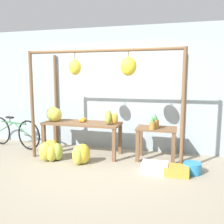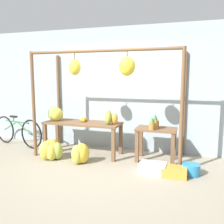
% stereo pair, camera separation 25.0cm
% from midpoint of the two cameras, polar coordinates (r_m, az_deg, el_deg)
% --- Properties ---
extents(ground_plane, '(20.00, 20.00, 0.00)m').
position_cam_midpoint_polar(ground_plane, '(4.66, -2.85, -13.16)').
color(ground_plane, gray).
extents(shop_wall_back, '(8.00, 0.08, 2.80)m').
position_cam_midpoint_polar(shop_wall_back, '(5.80, 2.50, 5.25)').
color(shop_wall_back, '#99A8B2').
rests_on(shop_wall_back, ground_plane).
extents(stall_awning, '(3.08, 1.19, 2.20)m').
position_cam_midpoint_polar(stall_awning, '(4.93, 0.42, 6.64)').
color(stall_awning, brown).
rests_on(stall_awning, ground_plane).
extents(display_table_main, '(1.67, 0.62, 0.71)m').
position_cam_midpoint_polar(display_table_main, '(5.44, -5.40, -3.41)').
color(display_table_main, brown).
rests_on(display_table_main, ground_plane).
extents(display_table_side, '(0.79, 0.50, 0.67)m').
position_cam_midpoint_polar(display_table_side, '(5.11, 11.45, -5.46)').
color(display_table_side, brown).
rests_on(display_table_side, ground_plane).
extents(banana_pile_on_table, '(0.41, 0.39, 0.33)m').
position_cam_midpoint_polar(banana_pile_on_table, '(5.63, -11.56, -0.43)').
color(banana_pile_on_table, gold).
rests_on(banana_pile_on_table, display_table_main).
extents(orange_pile, '(0.14, 0.23, 0.08)m').
position_cam_midpoint_polar(orange_pile, '(5.47, -5.28, -1.78)').
color(orange_pile, orange).
rests_on(orange_pile, display_table_main).
extents(pineapple_cluster, '(0.17, 0.33, 0.30)m').
position_cam_midpoint_polar(pineapple_cluster, '(4.98, 11.06, -2.48)').
color(pineapple_cluster, '#A3702D').
rests_on(pineapple_cluster, display_table_side).
extents(banana_pile_ground_left, '(0.54, 0.51, 0.42)m').
position_cam_midpoint_polar(banana_pile_ground_left, '(5.30, -12.40, -8.48)').
color(banana_pile_ground_left, '#9EB247').
rests_on(banana_pile_ground_left, ground_plane).
extents(banana_pile_ground_right, '(0.42, 0.43, 0.40)m').
position_cam_midpoint_polar(banana_pile_ground_right, '(4.97, -5.89, -9.51)').
color(banana_pile_ground_right, gold).
rests_on(banana_pile_ground_right, ground_plane).
extents(fruit_crate_white, '(0.46, 0.33, 0.18)m').
position_cam_midpoint_polar(fruit_crate_white, '(4.57, 10.88, -12.52)').
color(fruit_crate_white, silver).
rests_on(fruit_crate_white, ground_plane).
extents(blue_bucket, '(0.31, 0.31, 0.19)m').
position_cam_midpoint_polar(blue_bucket, '(4.67, 19.10, -12.33)').
color(blue_bucket, teal).
rests_on(blue_bucket, ground_plane).
extents(parked_bicycle, '(1.65, 0.43, 0.73)m').
position_cam_midpoint_polar(parked_bicycle, '(6.51, -19.77, -4.13)').
color(parked_bicycle, black).
rests_on(parked_bicycle, ground_plane).
extents(papaya_pile, '(0.31, 0.24, 0.29)m').
position_cam_midpoint_polar(papaya_pile, '(5.12, 0.93, -1.37)').
color(papaya_pile, '#93A33D').
rests_on(papaya_pile, display_table_main).
extents(fruit_crate_purple, '(0.41, 0.30, 0.16)m').
position_cam_midpoint_polar(fruit_crate_purple, '(4.53, 15.66, -13.02)').
color(fruit_crate_purple, orange).
rests_on(fruit_crate_purple, ground_plane).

